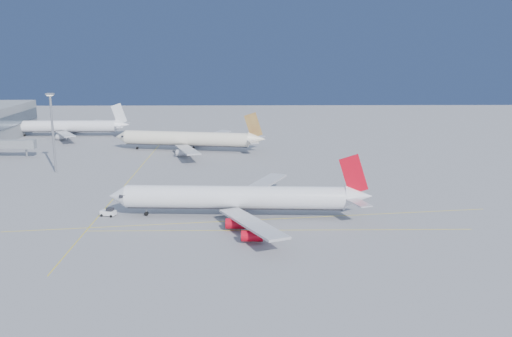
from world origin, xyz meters
The scene contains 8 objects.
ground centered at (0.00, 0.00, 0.00)m, with size 500.00×500.00×0.00m, color slate.
jet_bridge centered at (-93.11, 72.00, 5.17)m, with size 23.60×3.60×6.90m.
taxiway_lines centered at (-14.71, 6.34, 0.01)m, with size 118.86×140.00×0.02m.
airliner_virgin centered at (-4.23, -3.44, 4.90)m, with size 65.94×59.19×16.27m.
airliner_etihad centered at (-25.64, 84.49, 4.91)m, with size 61.57×56.25×16.12m.
airliner_third centered at (-85.37, 121.48, 4.64)m, with size 56.94×52.67×15.32m.
pushback_tug centered at (-37.48, -2.35, 0.98)m, with size 4.12×3.09×2.11m.
light_mast centered at (-66.73, 46.61, 15.63)m, with size 2.29×2.29×26.48m.
Camera 1 is at (-2.30, -140.24, 43.02)m, focal length 40.00 mm.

